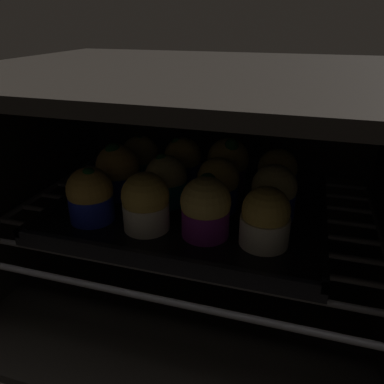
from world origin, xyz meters
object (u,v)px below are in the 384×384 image
object	(u,v)px
muffin_row0_col0	(90,196)
muffin_row2_col2	(228,164)
baking_tray	(192,208)
muffin_row2_col1	(183,162)
muffin_row2_col3	(277,173)
muffin_row0_col2	(206,208)
muffin_row0_col3	(265,218)
muffin_row1_col3	(274,193)
muffin_row1_col0	(118,171)
muffin_row1_col2	(218,185)
muffin_row0_col1	(146,203)
muffin_row2_col0	(141,158)
muffin_row1_col1	(166,181)

from	to	relation	value
muffin_row0_col0	muffin_row2_col2	bearing A→B (deg)	45.99
baking_tray	muffin_row2_col1	distance (cm)	9.71
baking_tray	muffin_row0_col0	world-z (taller)	muffin_row0_col0
muffin_row2_col3	muffin_row0_col2	bearing A→B (deg)	-115.54
muffin_row0_col0	muffin_row0_col3	distance (cm)	23.92
muffin_row1_col3	muffin_row0_col2	bearing A→B (deg)	-135.79
muffin_row0_col3	muffin_row1_col0	distance (cm)	25.13
baking_tray	muffin_row1_col0	world-z (taller)	muffin_row1_col0
muffin_row2_col1	baking_tray	bearing A→B (deg)	-62.67
muffin_row0_col0	muffin_row2_col1	distance (cm)	17.88
muffin_row0_col2	muffin_row2_col3	size ratio (longest dim) A/B	1.10
muffin_row1_col2	muffin_row2_col3	distance (cm)	11.04
muffin_row1_col3	muffin_row2_col3	bearing A→B (deg)	92.22
muffin_row0_col1	muffin_row0_col2	xyz separation A→B (cm)	(8.04, 0.62, 0.12)
muffin_row2_col0	muffin_row2_col1	size ratio (longest dim) A/B	0.94
muffin_row0_col0	muffin_row2_col1	world-z (taller)	muffin_row2_col1
muffin_row0_col0	muffin_row0_col2	xyz separation A→B (cm)	(16.31, 0.65, 0.26)
muffin_row1_col0	muffin_row2_col2	distance (cm)	17.77
muffin_row0_col0	muffin_row1_col1	world-z (taller)	muffin_row0_col0
muffin_row0_col2	muffin_row2_col2	world-z (taller)	muffin_row2_col2
muffin_row1_col0	muffin_row2_col1	size ratio (longest dim) A/B	1.09
muffin_row1_col3	muffin_row2_col2	xyz separation A→B (cm)	(-8.29, 8.14, 0.50)
muffin_row1_col1	baking_tray	bearing A→B (deg)	0.94
muffin_row1_col3	muffin_row0_col1	bearing A→B (deg)	-152.56
baking_tray	muffin_row1_col1	xyz separation A→B (cm)	(-4.07, -0.07, 4.04)
muffin_row1_col0	muffin_row1_col1	world-z (taller)	muffin_row1_col0
muffin_row0_col2	muffin_row1_col1	size ratio (longest dim) A/B	1.04
muffin_row0_col3	muffin_row2_col3	bearing A→B (deg)	90.32
baking_tray	muffin_row2_col0	world-z (taller)	muffin_row2_col0
muffin_row0_col3	muffin_row1_col3	distance (cm)	7.59
muffin_row1_col1	muffin_row0_col2	bearing A→B (deg)	-42.34
muffin_row0_col1	muffin_row2_col3	size ratio (longest dim) A/B	1.07
muffin_row2_col0	muffin_row1_col1	bearing A→B (deg)	-46.38
muffin_row1_col0	muffin_row2_col2	xyz separation A→B (cm)	(15.85, 8.03, -0.00)
muffin_row0_col3	muffin_row1_col0	size ratio (longest dim) A/B	0.87
muffin_row2_col1	muffin_row0_col3	bearing A→B (deg)	-44.05
muffin_row0_col1	muffin_row1_col3	bearing A→B (deg)	27.44
muffin_row0_col1	muffin_row1_col3	distance (cm)	17.89
baking_tray	muffin_row1_col2	size ratio (longest dim) A/B	4.93
baking_tray	muffin_row0_col3	distance (cm)	14.50
muffin_row0_col2	muffin_row0_col3	size ratio (longest dim) A/B	1.06
muffin_row1_col1	muffin_row2_col2	world-z (taller)	muffin_row2_col2
baking_tray	muffin_row0_col3	world-z (taller)	muffin_row0_col3
muffin_row0_col3	muffin_row0_col2	bearing A→B (deg)	-179.73
muffin_row2_col2	muffin_row1_col1	bearing A→B (deg)	-132.97
muffin_row0_col0	muffin_row1_col3	distance (cm)	25.52
muffin_row2_col1	muffin_row2_col2	xyz separation A→B (cm)	(7.64, 0.52, 0.28)
muffin_row0_col2	muffin_row1_col3	size ratio (longest dim) A/B	1.05
muffin_row0_col0	muffin_row2_col2	xyz separation A→B (cm)	(15.85, 16.41, 0.47)
muffin_row0_col0	muffin_row2_col3	xyz separation A→B (cm)	(23.83, 16.39, -0.21)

